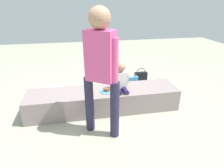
# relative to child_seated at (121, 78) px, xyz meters

# --- Properties ---
(ground_plane) EXTENTS (12.00, 12.00, 0.00)m
(ground_plane) POSITION_rel_child_seated_xyz_m (-0.29, 0.03, -0.59)
(ground_plane) COLOR #A5A58E
(concrete_ledge) EXTENTS (2.58, 0.59, 0.37)m
(concrete_ledge) POSITION_rel_child_seated_xyz_m (-0.29, 0.03, -0.40)
(concrete_ledge) COLOR gray
(concrete_ledge) RESTS_ON ground_plane
(child_seated) EXTENTS (0.28, 0.32, 0.48)m
(child_seated) POSITION_rel_child_seated_xyz_m (0.00, 0.00, 0.00)
(child_seated) COLOR #271E52
(child_seated) RESTS_ON concrete_ledge
(adult_standing) EXTENTS (0.45, 0.37, 1.74)m
(adult_standing) POSITION_rel_child_seated_xyz_m (-0.41, -0.59, 0.46)
(adult_standing) COLOR #272340
(adult_standing) RESTS_ON ground_plane
(cake_plate) EXTENTS (0.22, 0.22, 0.07)m
(cake_plate) POSITION_rel_child_seated_xyz_m (-0.24, -0.03, -0.19)
(cake_plate) COLOR #4CA5D8
(cake_plate) RESTS_ON concrete_ledge
(gift_bag) EXTENTS (0.26, 0.08, 0.36)m
(gift_bag) POSITION_rel_child_seated_xyz_m (0.40, 0.68, -0.43)
(gift_bag) COLOR #4C99E0
(gift_bag) RESTS_ON ground_plane
(railing_post) EXTENTS (0.36, 0.36, 1.10)m
(railing_post) POSITION_rel_child_seated_xyz_m (0.01, 0.81, -0.18)
(railing_post) COLOR black
(railing_post) RESTS_ON ground_plane
(water_bottle_near_gift) EXTENTS (0.07, 0.07, 0.20)m
(water_bottle_near_gift) POSITION_rel_child_seated_xyz_m (0.15, 1.33, -0.50)
(water_bottle_near_gift) COLOR silver
(water_bottle_near_gift) RESTS_ON ground_plane
(cake_box_white) EXTENTS (0.34, 0.38, 0.12)m
(cake_box_white) POSITION_rel_child_seated_xyz_m (-1.14, 0.92, -0.53)
(cake_box_white) COLOR white
(cake_box_white) RESTS_ON ground_plane
(handbag_black_leather) EXTENTS (0.29, 0.10, 0.34)m
(handbag_black_leather) POSITION_rel_child_seated_xyz_m (0.75, 1.10, -0.46)
(handbag_black_leather) COLOR black
(handbag_black_leather) RESTS_ON ground_plane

